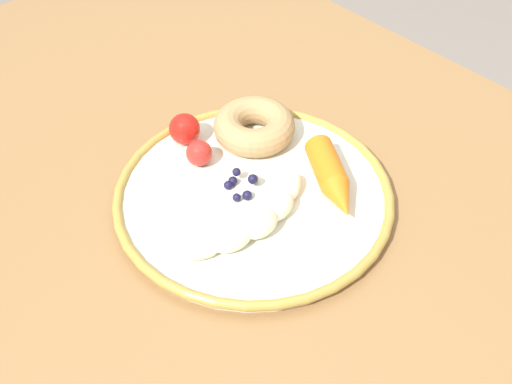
# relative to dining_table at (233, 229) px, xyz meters

# --- Properties ---
(dining_table) EXTENTS (1.21, 0.86, 0.75)m
(dining_table) POSITION_rel_dining_table_xyz_m (0.00, 0.00, 0.00)
(dining_table) COLOR olive
(dining_table) RESTS_ON ground_plane
(plate) EXTENTS (0.34, 0.34, 0.02)m
(plate) POSITION_rel_dining_table_xyz_m (0.04, 0.00, 0.09)
(plate) COLOR silver
(plate) RESTS_ON dining_table
(banana) EXTENTS (0.06, 0.19, 0.03)m
(banana) POSITION_rel_dining_table_xyz_m (0.09, -0.04, 0.11)
(banana) COLOR #F9EBC0
(banana) RESTS_ON plate
(carrot_orange) EXTENTS (0.12, 0.09, 0.04)m
(carrot_orange) POSITION_rel_dining_table_xyz_m (0.10, 0.07, 0.11)
(carrot_orange) COLOR orange
(carrot_orange) RESTS_ON plate
(donut) EXTENTS (0.12, 0.12, 0.04)m
(donut) POSITION_rel_dining_table_xyz_m (-0.04, 0.07, 0.12)
(donut) COLOR tan
(donut) RESTS_ON plate
(blueberry_pile) EXTENTS (0.04, 0.05, 0.02)m
(blueberry_pile) POSITION_rel_dining_table_xyz_m (0.03, -0.00, 0.11)
(blueberry_pile) COLOR #191638
(blueberry_pile) RESTS_ON plate
(tomato_near) EXTENTS (0.03, 0.03, 0.03)m
(tomato_near) POSITION_rel_dining_table_xyz_m (-0.04, -0.01, 0.11)
(tomato_near) COLOR red
(tomato_near) RESTS_ON plate
(tomato_mid) EXTENTS (0.04, 0.04, 0.04)m
(tomato_mid) POSITION_rel_dining_table_xyz_m (-0.09, -0.00, 0.12)
(tomato_mid) COLOR red
(tomato_mid) RESTS_ON plate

